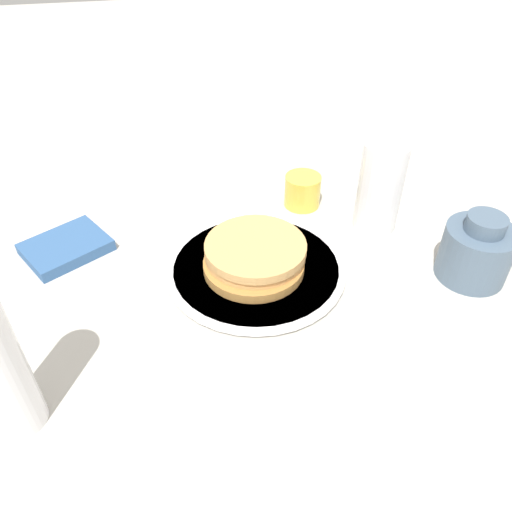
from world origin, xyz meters
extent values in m
plane|color=#BCB7AD|center=(0.00, 0.00, 0.00)|extent=(4.00, 4.00, 0.00)
cylinder|color=white|center=(-0.01, -0.01, 0.01)|extent=(0.27, 0.27, 0.01)
cylinder|color=white|center=(-0.01, -0.01, 0.01)|extent=(0.29, 0.29, 0.01)
cylinder|color=#B37D3C|center=(-0.01, -0.01, 0.02)|extent=(0.16, 0.16, 0.02)
cylinder|color=tan|center=(-0.01, -0.02, 0.03)|extent=(0.16, 0.16, 0.01)
cylinder|color=tan|center=(-0.01, -0.02, 0.05)|extent=(0.16, 0.16, 0.01)
cylinder|color=yellow|center=(-0.14, -0.19, 0.03)|extent=(0.07, 0.07, 0.06)
cylinder|color=#4C6075|center=(-0.35, 0.06, 0.04)|extent=(0.11, 0.11, 0.09)
cylinder|color=#4C6075|center=(-0.35, 0.06, 0.10)|extent=(0.06, 0.06, 0.03)
cylinder|color=white|center=(-0.25, -0.10, 0.08)|extent=(0.08, 0.08, 0.17)
cylinder|color=white|center=(-0.25, -0.10, 0.17)|extent=(0.04, 0.04, 0.02)
cube|color=#33598C|center=(0.30, -0.13, 0.01)|extent=(0.17, 0.16, 0.02)
camera|label=1|loc=(0.11, 0.60, 0.54)|focal=35.00mm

